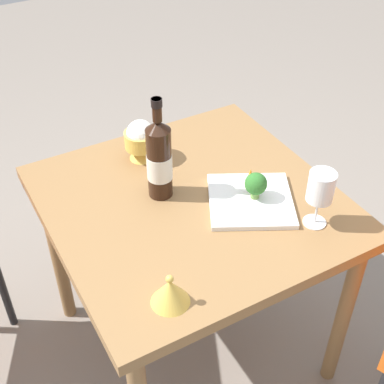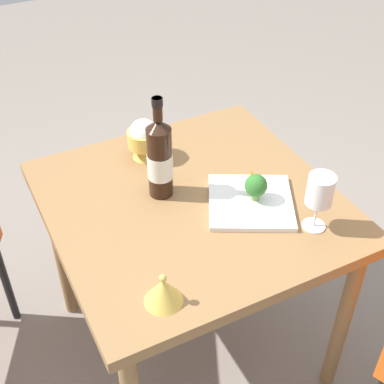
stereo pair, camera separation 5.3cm
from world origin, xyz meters
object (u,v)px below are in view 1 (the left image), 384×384
Objects in this scene: rice_bowl at (141,139)px; broccoli_floret at (256,184)px; serving_plate at (251,200)px; wine_bottle at (159,159)px; carrot_garnish_left at (250,176)px; rice_bowl_lid at (170,291)px; wine_glass at (321,188)px.

rice_bowl reaches higher than broccoli_floret.
broccoli_floret is (0.00, 0.01, 0.06)m from serving_plate.
wine_bottle reaches higher than carrot_garnish_left.
carrot_garnish_left is at bearing 67.58° from wine_bottle.
rice_bowl is 1.42× the size of rice_bowl_lid.
rice_bowl reaches higher than serving_plate.
rice_bowl_lid is at bearing -56.30° from carrot_garnish_left.
rice_bowl_lid is (0.05, -0.50, -0.09)m from wine_glass.
serving_plate is (0.17, 0.22, -0.12)m from wine_bottle.
serving_plate is at bearing 26.63° from rice_bowl.
wine_glass is at bearing 33.82° from serving_plate.
serving_plate is at bearing 51.81° from wine_bottle.
rice_bowl is 0.38m from carrot_garnish_left.
serving_plate is (-0.22, 0.39, -0.03)m from rice_bowl_lid.
broccoli_floret is (-0.22, 0.40, 0.03)m from rice_bowl_lid.
wine_glass is at bearing 28.96° from rice_bowl.
carrot_garnish_left is (-0.07, 0.03, -0.02)m from broccoli_floret.
rice_bowl_lid is at bearing -18.69° from rice_bowl.
wine_bottle is at bearing -8.72° from rice_bowl.
serving_plate is 0.08m from carrot_garnish_left.
rice_bowl is 2.63× the size of carrot_garnish_left.
wine_glass reaches higher than carrot_garnish_left.
wine_bottle reaches higher than rice_bowl_lid.
serving_plate is (0.37, 0.19, -0.07)m from rice_bowl.
wine_bottle is at bearing -128.19° from serving_plate.
wine_glass reaches higher than rice_bowl.
serving_plate is at bearing -92.81° from broccoli_floret.
rice_bowl_lid is 0.30× the size of serving_plate.
rice_bowl_lid is (0.59, -0.20, -0.04)m from rice_bowl.
wine_glass reaches higher than rice_bowl_lid.
rice_bowl_lid is at bearing -83.82° from wine_glass.
rice_bowl reaches higher than rice_bowl_lid.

